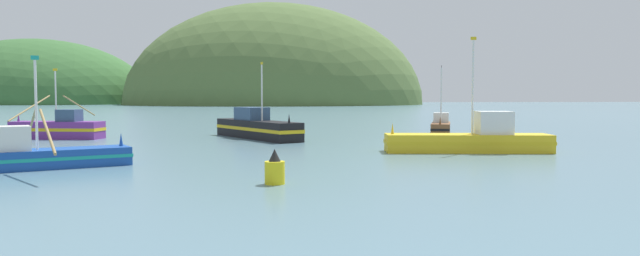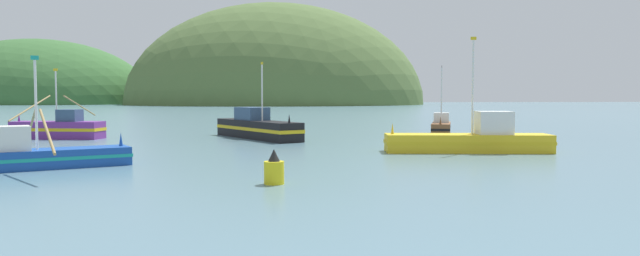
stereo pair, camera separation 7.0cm
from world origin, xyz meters
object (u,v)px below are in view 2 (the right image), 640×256
Objects in this scene: fishing_boat_yellow at (471,140)px; fishing_boat_purple at (59,128)px; fishing_boat_black at (257,127)px; channel_buoy at (274,170)px; fishing_boat_brown at (441,127)px; fishing_boat_blue at (34,155)px.

fishing_boat_yellow reaches higher than fishing_boat_purple.
fishing_boat_black is 18.93m from fishing_boat_yellow.
fishing_boat_purple reaches higher than channel_buoy.
fishing_boat_brown is 35.26m from fishing_boat_blue.
fishing_boat_blue is 21.02m from fishing_boat_purple.
fishing_boat_yellow is 33.06m from fishing_boat_purple.
fishing_boat_yellow reaches higher than channel_buoy.
fishing_boat_blue is (-10.79, -18.97, -0.26)m from fishing_boat_black.
channel_buoy is at bearing 50.19° from fishing_boat_yellow.
fishing_boat_brown is 32.40m from channel_buoy.
fishing_boat_black is at bearing 35.43° from fishing_boat_blue.
fishing_boat_yellow is 0.85× the size of fishing_boat_purple.
channel_buoy is (-16.23, -28.05, -0.11)m from fishing_boat_brown.
fishing_boat_brown is (16.85, 2.91, -0.24)m from fishing_boat_black.
fishing_boat_blue is at bearing -56.33° from fishing_boat_black.
fishing_boat_blue is 12.98m from channel_buoy.
fishing_boat_purple is (-16.22, 1.33, -0.08)m from fishing_boat_black.
fishing_boat_purple is (-33.08, -1.59, 0.16)m from fishing_boat_brown.
fishing_boat_brown is at bearing 13.43° from fishing_boat_blue.
fishing_boat_purple is 31.37m from channel_buoy.
fishing_boat_blue reaches higher than channel_buoy.
fishing_boat_black is at bearing -172.63° from fishing_boat_purple.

